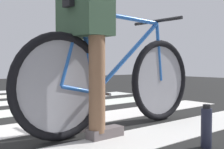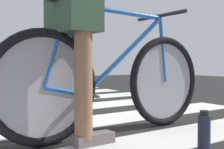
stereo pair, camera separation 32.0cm
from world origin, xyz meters
The scene contains 3 objects.
bicycle_1_of_3 centered at (0.84, -1.04, 0.41)m, with size 1.74×0.52×0.93m.
cyclist_1_of_3 centered at (0.53, -1.04, 0.65)m, with size 0.32×0.42×0.97m.
water_bottle centered at (0.93, -1.74, 0.15)m, with size 0.06×0.06×0.26m.
Camera 1 is at (-0.57, -2.68, 0.53)m, focal length 45.08 mm.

